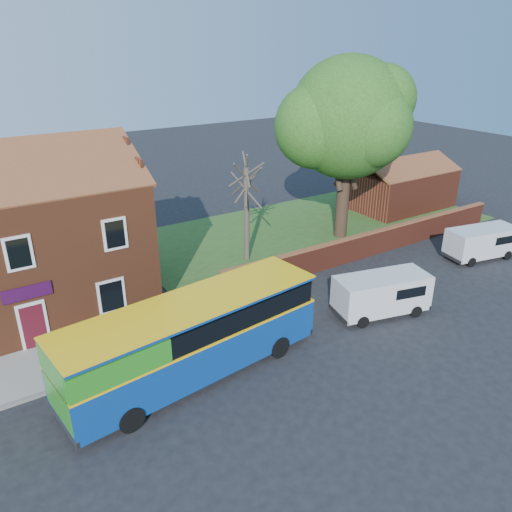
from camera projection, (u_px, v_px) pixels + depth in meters
ground at (263, 383)px, 19.88m from camera, size 120.00×120.00×0.00m
pavement at (47, 367)px, 20.79m from camera, size 18.00×3.50×0.12m
kerb at (57, 389)px, 19.44m from camera, size 18.00×0.15×0.14m
grass_strip at (312, 227)px, 36.35m from camera, size 26.00×12.00×0.04m
shop_building at (8, 248)px, 23.86m from camera, size 12.30×8.13×10.50m
boundary_wall at (373, 243)px, 31.41m from camera, size 22.00×0.38×1.60m
outbuilding at (400, 188)px, 40.20m from camera, size 8.20×5.06×4.17m
bus at (185, 338)px, 19.49m from camera, size 11.12×4.01×3.31m
van_near at (382, 293)px, 24.50m from camera, size 4.97×2.91×2.05m
van_far at (482, 242)px, 30.87m from camera, size 4.72×2.64×1.96m
large_tree at (347, 121)px, 31.81m from camera, size 9.74×7.71×11.88m
bare_tree at (247, 210)px, 29.79m from camera, size 2.37×2.82×6.32m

